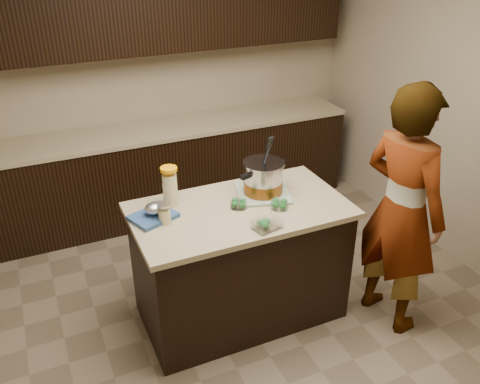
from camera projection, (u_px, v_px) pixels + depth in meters
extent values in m
plane|color=brown|center=(240.00, 311.00, 3.83)|extent=(4.00, 4.00, 0.00)
cube|color=tan|center=(154.00, 71.00, 4.81)|extent=(4.00, 0.04, 2.70)
cube|color=tan|center=(476.00, 105.00, 3.92)|extent=(0.04, 4.00, 2.70)
cube|color=black|center=(170.00, 171.00, 5.00)|extent=(3.60, 0.60, 0.86)
cube|color=tan|center=(167.00, 128.00, 4.79)|extent=(3.60, 0.63, 0.04)
cube|color=black|center=(154.00, 7.00, 4.38)|extent=(3.60, 0.35, 0.75)
cube|color=black|center=(240.00, 265.00, 3.63)|extent=(1.40, 0.75, 0.86)
cube|color=tan|center=(240.00, 210.00, 3.42)|extent=(1.46, 0.81, 0.04)
cube|color=#53764F|center=(263.00, 193.00, 3.58)|extent=(0.45, 0.45, 0.02)
cylinder|color=#B7B7BC|center=(263.00, 178.00, 3.52)|extent=(0.34, 0.34, 0.21)
cylinder|color=brown|center=(263.00, 186.00, 3.55)|extent=(0.34, 0.34, 0.09)
cylinder|color=#B7B7BC|center=(264.00, 163.00, 3.47)|extent=(0.36, 0.36, 0.01)
cube|color=black|center=(245.00, 177.00, 3.39)|extent=(0.07, 0.05, 0.03)
cube|color=black|center=(281.00, 163.00, 3.59)|extent=(0.07, 0.05, 0.03)
cylinder|color=black|center=(266.00, 157.00, 3.42)|extent=(0.06, 0.12, 0.26)
cylinder|color=#D7C983|center=(170.00, 190.00, 3.40)|extent=(0.13, 0.13, 0.22)
cylinder|color=white|center=(170.00, 188.00, 3.40)|extent=(0.14, 0.14, 0.25)
cylinder|color=orange|center=(169.00, 169.00, 3.33)|extent=(0.15, 0.15, 0.02)
cylinder|color=#D7C983|center=(165.00, 216.00, 3.22)|extent=(0.10, 0.10, 0.10)
cylinder|color=white|center=(165.00, 214.00, 3.22)|extent=(0.11, 0.11, 0.12)
cylinder|color=silver|center=(164.00, 204.00, 3.18)|extent=(0.11, 0.11, 0.02)
cylinder|color=silver|center=(239.00, 204.00, 3.40)|extent=(0.11, 0.11, 0.05)
cylinder|color=silver|center=(279.00, 205.00, 3.39)|extent=(0.13, 0.13, 0.06)
cube|color=silver|center=(267.00, 224.00, 3.17)|extent=(0.19, 0.16, 0.06)
cube|color=navy|center=(153.00, 217.00, 3.28)|extent=(0.34, 0.30, 0.03)
ellipsoid|color=silver|center=(155.00, 209.00, 3.26)|extent=(0.14, 0.12, 0.08)
imported|color=gray|center=(402.00, 211.00, 3.40)|extent=(0.53, 0.71, 1.78)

